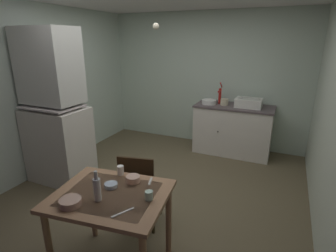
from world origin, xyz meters
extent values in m
plane|color=brown|center=(0.00, 0.00, 0.00)|extent=(5.31, 5.31, 0.00)
cube|color=#B7CABA|center=(0.00, 2.21, 1.26)|extent=(3.92, 0.10, 2.51)
cube|color=silver|center=(-1.96, 0.00, 1.26)|extent=(0.10, 4.41, 2.51)
cube|color=silver|center=(-1.47, -0.18, 0.54)|extent=(0.84, 0.59, 1.08)
cube|color=silver|center=(-1.47, -0.18, 1.67)|extent=(0.77, 0.50, 1.00)
cube|color=silver|center=(-1.47, -0.21, 1.13)|extent=(0.76, 0.53, 0.02)
cube|color=silver|center=(0.66, 1.84, 0.43)|extent=(1.33, 0.60, 0.86)
cube|color=#554A4D|center=(0.66, 1.84, 0.87)|extent=(1.36, 0.63, 0.03)
sphere|color=#2D2823|center=(0.46, 1.52, 0.47)|extent=(0.02, 0.02, 0.02)
cube|color=white|center=(0.89, 1.84, 0.96)|extent=(0.44, 0.34, 0.15)
cube|color=black|center=(0.89, 1.84, 1.03)|extent=(0.38, 0.28, 0.01)
cylinder|color=#B21E19|center=(0.37, 1.89, 1.03)|extent=(0.05, 0.05, 0.28)
cylinder|color=#B21E19|center=(0.37, 1.82, 1.13)|extent=(0.03, 0.12, 0.03)
cylinder|color=#BA140D|center=(0.37, 1.95, 1.22)|extent=(0.02, 0.16, 0.12)
cylinder|color=white|center=(0.20, 1.79, 0.93)|extent=(0.26, 0.26, 0.08)
cylinder|color=beige|center=(0.48, 1.81, 0.95)|extent=(0.14, 0.14, 0.11)
cube|color=#996E4C|center=(0.22, -1.26, 0.76)|extent=(1.03, 0.88, 0.04)
cube|color=white|center=(0.22, -1.26, 0.78)|extent=(0.81, 0.68, 0.00)
cylinder|color=#937349|center=(-0.14, -1.63, 0.37)|extent=(0.06, 0.06, 0.74)
cylinder|color=#956E51|center=(-0.23, -1.00, 0.37)|extent=(0.06, 0.06, 0.74)
cylinder|color=#95694A|center=(0.59, -0.89, 0.37)|extent=(0.06, 0.06, 0.74)
cube|color=#342A14|center=(0.13, -0.58, 0.42)|extent=(0.48, 0.48, 0.03)
cube|color=#382615|center=(0.17, -0.76, 0.66)|extent=(0.38, 0.11, 0.45)
cylinder|color=#342A14|center=(0.25, -0.38, 0.20)|extent=(0.04, 0.04, 0.41)
cylinder|color=#342A14|center=(-0.08, -0.45, 0.20)|extent=(0.04, 0.04, 0.41)
cylinder|color=#342A14|center=(0.33, -0.71, 0.20)|extent=(0.04, 0.04, 0.41)
cylinder|color=#342A14|center=(0.00, -0.79, 0.20)|extent=(0.04, 0.04, 0.41)
cylinder|color=tan|center=(0.04, -1.53, 0.80)|extent=(0.17, 0.17, 0.05)
cylinder|color=tan|center=(0.30, -1.02, 0.81)|extent=(0.13, 0.13, 0.06)
cylinder|color=#9EB2C6|center=(0.16, -1.17, 0.80)|extent=(0.11, 0.11, 0.04)
cylinder|color=white|center=(0.12, -0.95, 0.82)|extent=(0.06, 0.06, 0.09)
cylinder|color=#ADD1C1|center=(0.56, -1.20, 0.81)|extent=(0.07, 0.07, 0.07)
cylinder|color=#B7BCC1|center=(0.19, -1.38, 0.87)|extent=(0.06, 0.06, 0.19)
cylinder|color=#B7BCC1|center=(0.19, -1.38, 1.00)|extent=(0.03, 0.03, 0.07)
cube|color=silver|center=(0.46, -1.44, 0.78)|extent=(0.10, 0.17, 0.00)
cube|color=beige|center=(0.43, -0.95, 0.78)|extent=(0.06, 0.13, 0.00)
sphere|color=#F9EFCC|center=(-0.12, 0.31, 2.16)|extent=(0.08, 0.08, 0.08)
camera|label=1|loc=(1.46, -2.84, 2.01)|focal=28.55mm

